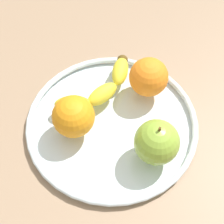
{
  "coord_description": "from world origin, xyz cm",
  "views": [
    {
      "loc": [
        -12.42,
        -33.16,
        58.23
      ],
      "look_at": [
        0.0,
        0.0,
        4.8
      ],
      "focal_mm": 54.92,
      "sensor_mm": 36.0,
      "label": 1
    }
  ],
  "objects_px": {
    "fruit_bowl": "(112,123)",
    "orange_center": "(149,77)",
    "banana": "(101,88)",
    "apple": "(157,142)",
    "orange_back_right": "(73,116)"
  },
  "relations": [
    {
      "from": "apple",
      "to": "banana",
      "type": "bearing_deg",
      "value": 105.69
    },
    {
      "from": "fruit_bowl",
      "to": "banana",
      "type": "relative_size",
      "value": 1.79
    },
    {
      "from": "fruit_bowl",
      "to": "orange_back_right",
      "type": "height_order",
      "value": "orange_back_right"
    },
    {
      "from": "banana",
      "to": "apple",
      "type": "relative_size",
      "value": 2.12
    },
    {
      "from": "fruit_bowl",
      "to": "banana",
      "type": "distance_m",
      "value": 0.08
    },
    {
      "from": "orange_back_right",
      "to": "apple",
      "type": "bearing_deg",
      "value": -40.46
    },
    {
      "from": "banana",
      "to": "apple",
      "type": "distance_m",
      "value": 0.17
    },
    {
      "from": "orange_center",
      "to": "apple",
      "type": "bearing_deg",
      "value": -108.46
    },
    {
      "from": "orange_back_right",
      "to": "fruit_bowl",
      "type": "bearing_deg",
      "value": -7.6
    },
    {
      "from": "fruit_bowl",
      "to": "apple",
      "type": "distance_m",
      "value": 0.12
    },
    {
      "from": "banana",
      "to": "orange_center",
      "type": "relative_size",
      "value": 2.4
    },
    {
      "from": "banana",
      "to": "orange_back_right",
      "type": "xyz_separation_m",
      "value": [
        -0.07,
        -0.06,
        0.02
      ]
    },
    {
      "from": "fruit_bowl",
      "to": "orange_center",
      "type": "xyz_separation_m",
      "value": [
        0.09,
        0.05,
        0.05
      ]
    },
    {
      "from": "apple",
      "to": "orange_back_right",
      "type": "distance_m",
      "value": 0.16
    },
    {
      "from": "fruit_bowl",
      "to": "orange_back_right",
      "type": "relative_size",
      "value": 4.25
    }
  ]
}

